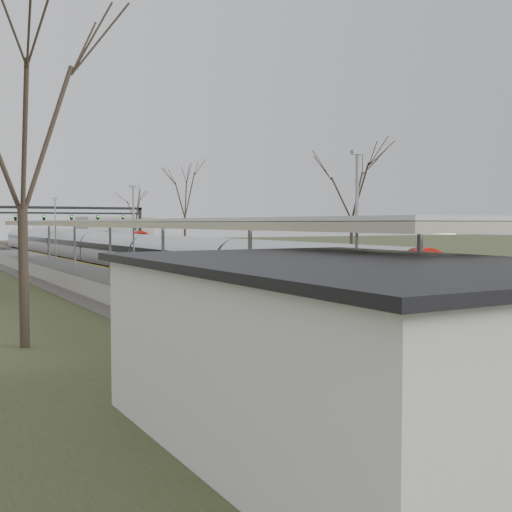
{
  "coord_description": "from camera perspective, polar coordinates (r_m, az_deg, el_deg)",
  "views": [
    {
      "loc": [
        -19.49,
        -0.85,
        3.97
      ],
      "look_at": [
        -0.97,
        31.85,
        2.0
      ],
      "focal_mm": 45.0,
      "sensor_mm": 36.0,
      "label": 1
    }
  ],
  "objects": [
    {
      "name": "canopy",
      "position": [
        35.41,
        -12.38,
        2.86
      ],
      "size": [
        4.1,
        50.0,
        3.11
      ],
      "color": "slate",
      "rests_on": "platform"
    },
    {
      "name": "station_building",
      "position": [
        11.53,
        8.71,
        -8.9
      ],
      "size": [
        6.0,
        9.0,
        3.2
      ],
      "primitive_type": "cube",
      "color": "silver",
      "rests_on": "ground"
    },
    {
      "name": "train_far",
      "position": [
        101.23,
        -15.81,
        1.48
      ],
      "size": [
        2.62,
        60.21,
        3.05
      ],
      "color": "#A7AAB2",
      "rests_on": "ground"
    },
    {
      "name": "tree_east_far",
      "position": [
        54.49,
        8.53,
        6.46
      ],
      "size": [
        5.0,
        5.0,
        10.3
      ],
      "color": "#2D231C",
      "rests_on": "ground"
    },
    {
      "name": "platform",
      "position": [
        39.9,
        -14.24,
        -2.08
      ],
      "size": [
        3.5,
        69.0,
        1.0
      ],
      "primitive_type": "cube",
      "color": "#9E9B93",
      "rests_on": "ground"
    },
    {
      "name": "track_bed",
      "position": [
        59.37,
        -10.02,
        -0.82
      ],
      "size": [
        24.0,
        160.0,
        0.22
      ],
      "color": "#474442",
      "rests_on": "ground"
    },
    {
      "name": "tree_west_near",
      "position": [
        21.4,
        -20.2,
        11.73
      ],
      "size": [
        5.0,
        5.0,
        10.3
      ],
      "color": "#2D231C",
      "rests_on": "ground"
    },
    {
      "name": "train_near",
      "position": [
        64.43,
        -14.21,
        0.69
      ],
      "size": [
        2.62,
        90.21,
        3.05
      ],
      "color": "#A7AAB2",
      "rests_on": "ground"
    },
    {
      "name": "signal_gantry",
      "position": [
        88.1,
        -16.57,
        3.49
      ],
      "size": [
        21.0,
        0.59,
        6.08
      ],
      "color": "black",
      "rests_on": "ground"
    }
  ]
}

